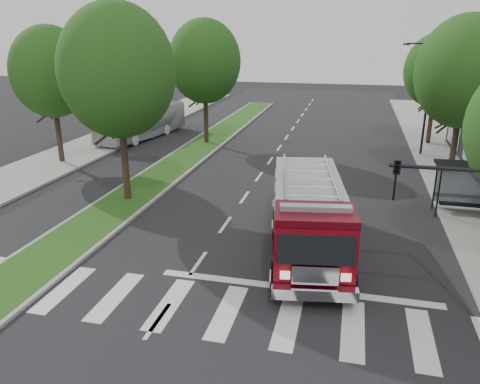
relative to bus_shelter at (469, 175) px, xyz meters
name	(u,v)px	position (x,y,z in m)	size (l,w,h in m)	color
ground	(198,263)	(-11.20, -8.15, -2.04)	(140.00, 140.00, 0.00)	black
sidewalk_left	(38,169)	(-25.70, 1.85, -1.96)	(5.00, 80.00, 0.15)	gray
median	(199,148)	(-17.20, 9.85, -1.96)	(3.00, 50.00, 0.15)	gray
bus_shelter	(469,175)	(0.00, 0.00, 0.00)	(3.20, 1.60, 2.61)	black
tree_right_mid	(465,72)	(0.30, 5.85, 4.45)	(5.60, 5.60, 9.72)	black
tree_right_far	(437,71)	(0.30, 15.85, 3.80)	(5.00, 5.00, 8.73)	black
tree_median_near	(118,71)	(-17.20, -2.15, 4.77)	(5.80, 5.80, 10.16)	black
tree_median_far	(205,62)	(-17.20, 11.85, 4.45)	(5.60, 5.60, 9.72)	black
tree_left_mid	(51,72)	(-25.20, 3.85, 4.12)	(5.20, 5.20, 9.16)	black
streetlight_right_far	(426,94)	(-0.85, 11.85, 2.44)	(2.11, 0.20, 8.00)	black
fire_engine	(308,216)	(-7.18, -5.95, -0.50)	(4.18, 9.60, 3.22)	#4D040C
city_bus	(142,121)	(-23.20, 12.79, -0.61)	(2.41, 10.28, 2.86)	silver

